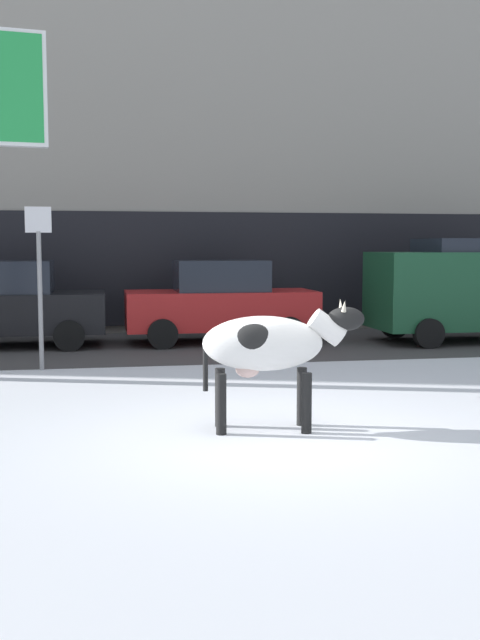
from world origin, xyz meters
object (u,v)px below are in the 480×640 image
object	(u,v)px
car_red_sedan	(221,302)
car_black_sedan	(5,305)
car_darkgreen_van	(475,287)
pedestrian_near_billboard	(229,296)
cow_holstein	(268,345)
street_sign	(40,274)

from	to	relation	value
car_red_sedan	car_black_sedan	bearing A→B (deg)	179.68
car_red_sedan	car_darkgreen_van	bearing A→B (deg)	-8.02
pedestrian_near_billboard	car_darkgreen_van	bearing A→B (deg)	-32.24
car_black_sedan	pedestrian_near_billboard	bearing A→B (deg)	24.60
car_red_sedan	cow_holstein	bearing A→B (deg)	-94.78
car_darkgreen_van	street_sign	size ratio (longest dim) A/B	1.63
car_red_sedan	pedestrian_near_billboard	size ratio (longest dim) A/B	2.43
car_red_sedan	street_sign	bearing A→B (deg)	-138.73
car_darkgreen_van	pedestrian_near_billboard	xyz separation A→B (m)	(-5.11, 3.22, -0.36)
pedestrian_near_billboard	street_sign	world-z (taller)	street_sign
car_black_sedan	street_sign	distance (m)	3.46
car_darkgreen_van	pedestrian_near_billboard	distance (m)	6.05
car_black_sedan	street_sign	xyz separation A→B (m)	(1.01, -3.22, 0.76)
street_sign	pedestrian_near_billboard	bearing A→B (deg)	53.05
car_black_sedan	car_darkgreen_van	world-z (taller)	car_darkgreen_van
car_black_sedan	car_darkgreen_van	size ratio (longest dim) A/B	0.91
cow_holstein	car_darkgreen_van	distance (m)	9.69
car_black_sedan	street_sign	bearing A→B (deg)	-72.61
car_darkgreen_van	pedestrian_near_billboard	world-z (taller)	car_darkgreen_van
car_red_sedan	street_sign	distance (m)	4.90
cow_holstein	car_red_sedan	bearing A→B (deg)	85.22
cow_holstein	street_sign	bearing A→B (deg)	121.06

